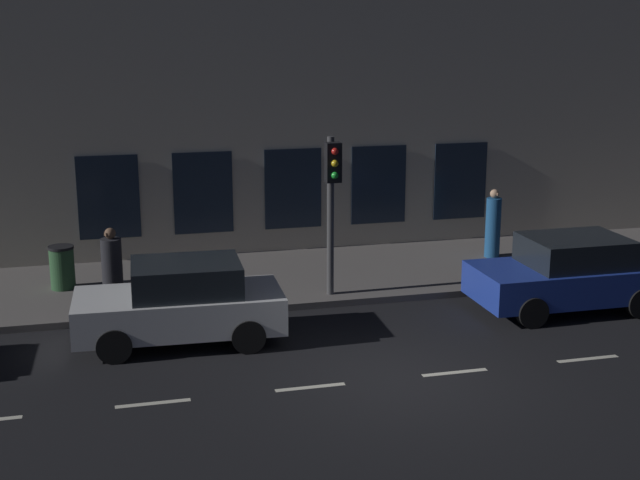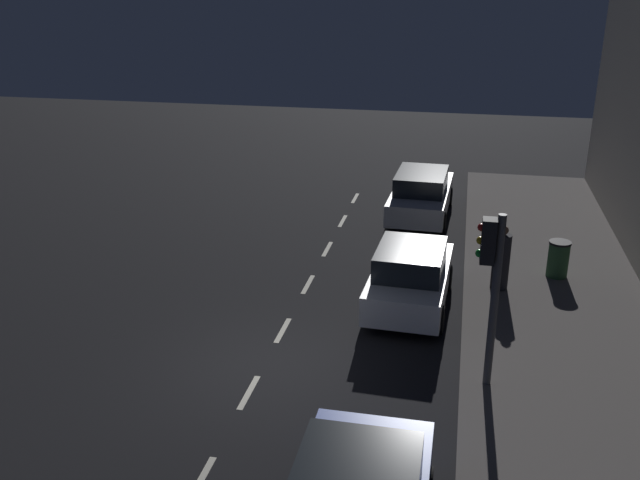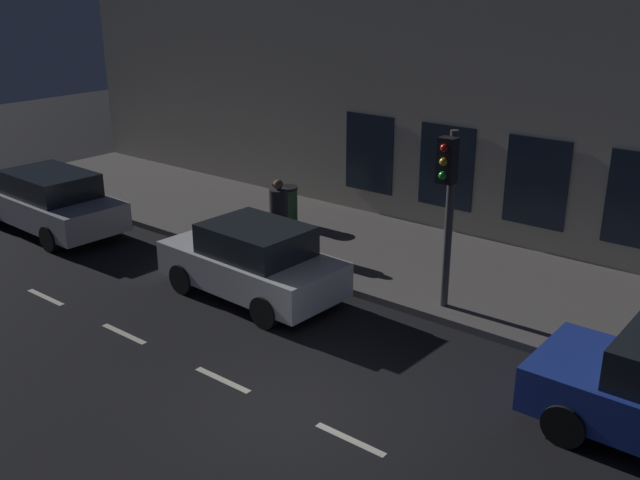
% 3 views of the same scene
% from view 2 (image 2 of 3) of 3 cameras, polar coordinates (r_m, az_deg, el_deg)
% --- Properties ---
extents(ground_plane, '(60.00, 60.00, 0.00)m').
position_cam_2_polar(ground_plane, '(14.75, -4.66, -10.24)').
color(ground_plane, black).
extents(sidewalk, '(4.50, 32.00, 0.15)m').
position_cam_2_polar(sidewalk, '(14.45, 20.45, -12.01)').
color(sidewalk, '#5B5654').
rests_on(sidewalk, ground).
extents(lane_centre_line, '(0.12, 27.20, 0.01)m').
position_cam_2_polar(lane_centre_line, '(13.94, -5.84, -12.28)').
color(lane_centre_line, beige).
rests_on(lane_centre_line, ground).
extents(traffic_light, '(0.50, 0.32, 3.47)m').
position_cam_2_polar(traffic_light, '(13.18, 13.80, -2.60)').
color(traffic_light, '#424244').
rests_on(traffic_light, sidewalk).
extents(parked_car_0, '(2.03, 4.62, 1.58)m').
position_cam_2_polar(parked_car_0, '(23.54, 8.27, 3.75)').
color(parked_car_0, '#B7B7BC').
rests_on(parked_car_0, ground).
extents(parked_car_2, '(1.99, 3.97, 1.58)m').
position_cam_2_polar(parked_car_2, '(17.00, 7.38, -2.98)').
color(parked_car_2, silver).
rests_on(parked_car_2, ground).
extents(pedestrian_1, '(0.61, 0.61, 1.67)m').
position_cam_2_polar(pedestrian_1, '(18.09, 14.59, -1.60)').
color(pedestrian_1, '#232328').
rests_on(pedestrian_1, sidewalk).
extents(trash_bin, '(0.57, 0.57, 0.98)m').
position_cam_2_polar(trash_bin, '(19.33, 18.90, -1.47)').
color(trash_bin, '#2D5633').
rests_on(trash_bin, sidewalk).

